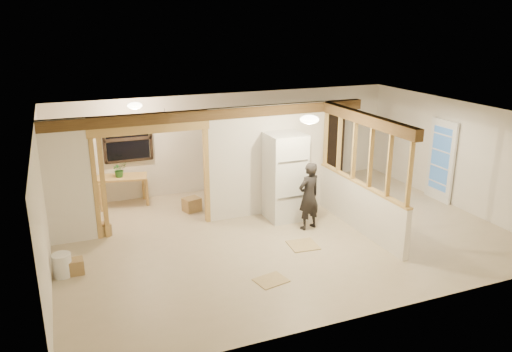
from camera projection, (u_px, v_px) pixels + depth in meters
name	position (u px, v px, depth m)	size (l,w,h in m)	color
floor	(282.00, 233.00, 10.45)	(9.00, 6.50, 0.01)	#BEAB8D
ceiling	(284.00, 115.00, 9.70)	(9.00, 6.50, 0.01)	white
wall_back	(230.00, 141.00, 12.95)	(9.00, 0.01, 2.50)	silver
wall_front	(377.00, 239.00, 7.20)	(9.00, 0.01, 2.50)	silver
wall_left	(42.00, 206.00, 8.47)	(0.01, 6.50, 2.50)	silver
wall_right	(457.00, 154.00, 11.68)	(0.01, 6.50, 2.50)	silver
partition_left_stub	(68.00, 182.00, 9.69)	(0.90, 0.12, 2.50)	silver
partition_center	(268.00, 160.00, 11.21)	(2.80, 0.12, 2.50)	silver
doorway_frame	(153.00, 180.00, 10.32)	(2.46, 0.14, 2.20)	tan
header_beam_back	(216.00, 114.00, 10.44)	(7.00, 0.18, 0.22)	brown
header_beam_right	(365.00, 119.00, 9.95)	(0.18, 3.30, 0.22)	brown
pony_wall	(359.00, 207.00, 10.52)	(0.12, 3.20, 1.00)	silver
stud_partition	(362.00, 154.00, 10.17)	(0.14, 3.20, 1.32)	tan
window_back	(128.00, 139.00, 11.86)	(1.12, 0.10, 1.10)	black
french_door	(441.00, 161.00, 12.08)	(0.12, 0.86, 2.00)	white
ceiling_dome_main	(309.00, 119.00, 9.37)	(0.36, 0.36, 0.16)	#FFEABF
ceiling_dome_util	(135.00, 106.00, 10.84)	(0.32, 0.32, 0.14)	#FFEABF
hanging_bulb	(165.00, 124.00, 10.49)	(0.07, 0.07, 0.07)	#FFD88C
refrigerator	(285.00, 177.00, 10.97)	(0.80, 0.77, 1.93)	silver
woman	(309.00, 196.00, 10.47)	(0.53, 0.35, 1.46)	black
work_table	(123.00, 191.00, 11.90)	(1.15, 0.58, 0.73)	tan
potted_plant	(119.00, 169.00, 11.70)	(0.33, 0.28, 0.36)	#2F7629
shop_vac	(64.00, 216.00, 10.61)	(0.42, 0.42, 0.55)	maroon
bookshelf	(326.00, 145.00, 13.81)	(0.95, 0.32, 1.90)	black
bucket	(62.00, 265.00, 8.65)	(0.33, 0.33, 0.41)	white
box_util_a	(192.00, 204.00, 11.61)	(0.37, 0.32, 0.32)	#9F7E4D
box_util_b	(104.00, 229.00, 10.32)	(0.27, 0.27, 0.25)	#9F7E4D
box_front	(74.00, 267.00, 8.75)	(0.33, 0.26, 0.26)	#9F7E4D
floor_panel_near	(303.00, 245.00, 9.87)	(0.55, 0.55, 0.02)	tan
floor_panel_far	(271.00, 280.00, 8.54)	(0.53, 0.42, 0.02)	tan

